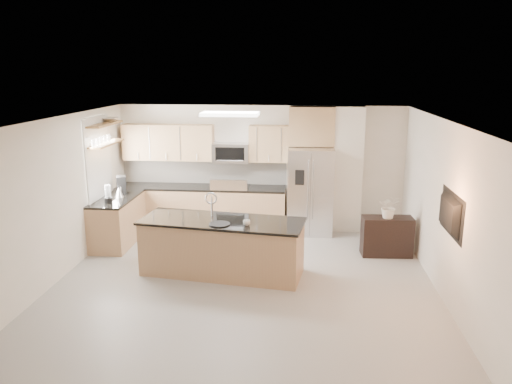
# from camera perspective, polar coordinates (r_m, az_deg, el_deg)

# --- Properties ---
(floor) EXTENTS (6.50, 6.50, 0.00)m
(floor) POSITION_cam_1_polar(r_m,az_deg,el_deg) (7.94, -1.54, -10.92)
(floor) COLOR #9D9B95
(floor) RESTS_ON ground
(ceiling) EXTENTS (6.00, 6.50, 0.02)m
(ceiling) POSITION_cam_1_polar(r_m,az_deg,el_deg) (7.24, -1.67, 8.10)
(ceiling) COLOR white
(ceiling) RESTS_ON wall_back
(wall_back) EXTENTS (6.00, 0.02, 2.60)m
(wall_back) POSITION_cam_1_polar(r_m,az_deg,el_deg) (10.63, 0.52, 2.89)
(wall_back) COLOR silver
(wall_back) RESTS_ON floor
(wall_front) EXTENTS (6.00, 0.02, 2.60)m
(wall_front) POSITION_cam_1_polar(r_m,az_deg,el_deg) (4.49, -6.76, -13.13)
(wall_front) COLOR silver
(wall_front) RESTS_ON floor
(wall_left) EXTENTS (0.02, 6.50, 2.60)m
(wall_left) POSITION_cam_1_polar(r_m,az_deg,el_deg) (8.39, -22.40, -1.19)
(wall_left) COLOR silver
(wall_left) RESTS_ON floor
(wall_right) EXTENTS (0.02, 6.50, 2.60)m
(wall_right) POSITION_cam_1_polar(r_m,az_deg,el_deg) (7.73, 21.08, -2.29)
(wall_right) COLOR silver
(wall_right) RESTS_ON floor
(back_counter) EXTENTS (3.55, 0.66, 1.44)m
(back_counter) POSITION_cam_1_polar(r_m,az_deg,el_deg) (10.69, -6.19, -1.69)
(back_counter) COLOR tan
(back_counter) RESTS_ON floor
(left_counter) EXTENTS (0.66, 1.50, 0.92)m
(left_counter) POSITION_cam_1_polar(r_m,az_deg,el_deg) (10.10, -15.52, -3.14)
(left_counter) COLOR tan
(left_counter) RESTS_ON floor
(range) EXTENTS (0.76, 0.64, 1.14)m
(range) POSITION_cam_1_polar(r_m,az_deg,el_deg) (10.57, -2.88, -1.80)
(range) COLOR black
(range) RESTS_ON floor
(upper_cabinets) EXTENTS (3.50, 0.33, 0.75)m
(upper_cabinets) POSITION_cam_1_polar(r_m,az_deg,el_deg) (10.57, -6.63, 5.62)
(upper_cabinets) COLOR tan
(upper_cabinets) RESTS_ON wall_back
(microwave) EXTENTS (0.76, 0.40, 0.40)m
(microwave) POSITION_cam_1_polar(r_m,az_deg,el_deg) (10.44, -2.86, 4.51)
(microwave) COLOR silver
(microwave) RESTS_ON upper_cabinets
(refrigerator) EXTENTS (0.92, 0.78, 1.78)m
(refrigerator) POSITION_cam_1_polar(r_m,az_deg,el_deg) (10.32, 6.21, 0.14)
(refrigerator) COLOR silver
(refrigerator) RESTS_ON floor
(partition_column) EXTENTS (0.60, 0.30, 2.60)m
(partition_column) POSITION_cam_1_polar(r_m,az_deg,el_deg) (10.49, 10.41, 2.51)
(partition_column) COLOR white
(partition_column) RESTS_ON floor
(window) EXTENTS (0.04, 1.15, 1.65)m
(window) POSITION_cam_1_polar(r_m,az_deg,el_deg) (9.94, -17.60, 3.51)
(window) COLOR white
(window) RESTS_ON wall_left
(shelf_lower) EXTENTS (0.30, 1.20, 0.04)m
(shelf_lower) POSITION_cam_1_polar(r_m,az_deg,el_deg) (9.93, -16.82, 5.32)
(shelf_lower) COLOR brown
(shelf_lower) RESTS_ON wall_left
(shelf_upper) EXTENTS (0.30, 1.20, 0.04)m
(shelf_upper) POSITION_cam_1_polar(r_m,az_deg,el_deg) (9.89, -16.97, 7.43)
(shelf_upper) COLOR brown
(shelf_upper) RESTS_ON wall_left
(ceiling_fixture) EXTENTS (1.00, 0.50, 0.06)m
(ceiling_fixture) POSITION_cam_1_polar(r_m,az_deg,el_deg) (8.88, -2.98, 8.90)
(ceiling_fixture) COLOR white
(ceiling_fixture) RESTS_ON ceiling
(island) EXTENTS (2.78, 1.32, 1.35)m
(island) POSITION_cam_1_polar(r_m,az_deg,el_deg) (8.34, -3.88, -6.24)
(island) COLOR tan
(island) RESTS_ON floor
(credenza) EXTENTS (0.93, 0.43, 0.72)m
(credenza) POSITION_cam_1_polar(r_m,az_deg,el_deg) (9.43, 14.72, -4.92)
(credenza) COLOR black
(credenza) RESTS_ON floor
(cup) EXTENTS (0.15, 0.15, 0.09)m
(cup) POSITION_cam_1_polar(r_m,az_deg,el_deg) (7.88, -1.07, -3.53)
(cup) COLOR white
(cup) RESTS_ON island
(platter) EXTENTS (0.39, 0.39, 0.02)m
(platter) POSITION_cam_1_polar(r_m,az_deg,el_deg) (7.96, -4.20, -3.67)
(platter) COLOR black
(platter) RESTS_ON island
(blender) EXTENTS (0.15, 0.15, 0.34)m
(blender) POSITION_cam_1_polar(r_m,az_deg,el_deg) (9.59, -16.56, -0.34)
(blender) COLOR black
(blender) RESTS_ON left_counter
(kettle) EXTENTS (0.18, 0.18, 0.23)m
(kettle) POSITION_cam_1_polar(r_m,az_deg,el_deg) (9.97, -15.39, -0.02)
(kettle) COLOR silver
(kettle) RESTS_ON left_counter
(coffee_maker) EXTENTS (0.24, 0.27, 0.34)m
(coffee_maker) POSITION_cam_1_polar(r_m,az_deg,el_deg) (10.28, -15.13, 0.78)
(coffee_maker) COLOR black
(coffee_maker) RESTS_ON left_counter
(bowl) EXTENTS (0.50, 0.50, 0.09)m
(bowl) POSITION_cam_1_polar(r_m,az_deg,el_deg) (10.15, -16.38, 8.00)
(bowl) COLOR silver
(bowl) RESTS_ON shelf_upper
(flower_vase) EXTENTS (0.60, 0.53, 0.63)m
(flower_vase) POSITION_cam_1_polar(r_m,az_deg,el_deg) (9.20, 15.04, -1.01)
(flower_vase) COLOR silver
(flower_vase) RESTS_ON credenza
(television) EXTENTS (0.14, 1.08, 0.62)m
(television) POSITION_cam_1_polar(r_m,az_deg,el_deg) (7.51, 20.85, -2.34)
(television) COLOR black
(television) RESTS_ON wall_right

